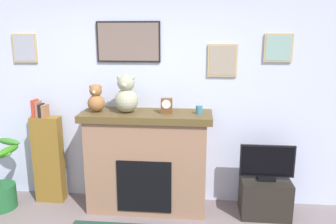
% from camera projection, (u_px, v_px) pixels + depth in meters
% --- Properties ---
extents(back_wall, '(5.20, 0.15, 2.60)m').
position_uv_depth(back_wall, '(143.00, 99.00, 4.15)').
color(back_wall, silver).
rests_on(back_wall, ground_plane).
extents(fireplace, '(1.51, 0.57, 1.20)m').
position_uv_depth(fireplace, '(147.00, 161.00, 4.00)').
color(fireplace, '#8B664F').
rests_on(fireplace, ground_plane).
extents(bookshelf, '(0.35, 0.16, 1.32)m').
position_uv_depth(bookshelf, '(48.00, 157.00, 4.17)').
color(bookshelf, brown).
rests_on(bookshelf, ground_plane).
extents(tv_stand, '(0.57, 0.40, 0.44)m').
position_uv_depth(tv_stand, '(265.00, 197.00, 3.91)').
color(tv_stand, black).
rests_on(tv_stand, ground_plane).
extents(television, '(0.62, 0.14, 0.42)m').
position_uv_depth(television, '(267.00, 163.00, 3.81)').
color(television, black).
rests_on(television, tv_stand).
extents(candle_jar, '(0.08, 0.08, 0.10)m').
position_uv_depth(candle_jar, '(199.00, 110.00, 3.78)').
color(candle_jar, teal).
rests_on(candle_jar, fireplace).
extents(mantel_clock, '(0.13, 0.09, 0.17)m').
position_uv_depth(mantel_clock, '(167.00, 106.00, 3.80)').
color(mantel_clock, brown).
rests_on(mantel_clock, fireplace).
extents(teddy_bear_tan, '(0.20, 0.20, 0.32)m').
position_uv_depth(teddy_bear_tan, '(96.00, 99.00, 3.87)').
color(teddy_bear_tan, '#8E5E35').
rests_on(teddy_bear_tan, fireplace).
extents(teddy_bear_brown, '(0.27, 0.27, 0.44)m').
position_uv_depth(teddy_bear_brown, '(126.00, 95.00, 3.82)').
color(teddy_bear_brown, '#969B80').
rests_on(teddy_bear_brown, fireplace).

